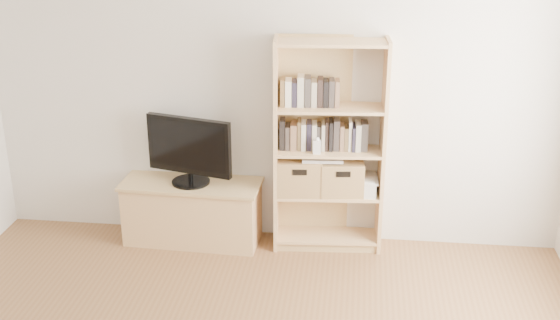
% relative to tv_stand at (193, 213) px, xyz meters
% --- Properties ---
extents(back_wall, '(4.50, 0.02, 2.60)m').
position_rel_tv_stand_xyz_m(back_wall, '(0.64, 0.20, 1.06)').
color(back_wall, silver).
rests_on(back_wall, floor).
extents(tv_stand, '(1.08, 0.44, 0.49)m').
position_rel_tv_stand_xyz_m(tv_stand, '(0.00, 0.00, 0.00)').
color(tv_stand, tan).
rests_on(tv_stand, floor).
extents(bookshelf, '(0.86, 0.36, 1.68)m').
position_rel_tv_stand_xyz_m(bookshelf, '(1.08, 0.05, 0.59)').
color(bookshelf, tan).
rests_on(bookshelf, floor).
extents(television, '(0.69, 0.23, 0.55)m').
position_rel_tv_stand_xyz_m(television, '(0.00, 0.00, 0.54)').
color(television, black).
rests_on(television, tv_stand).
extents(books_row_mid, '(0.89, 0.24, 0.23)m').
position_rel_tv_stand_xyz_m(books_row_mid, '(1.08, 0.07, 0.69)').
color(books_row_mid, black).
rests_on(books_row_mid, bookshelf).
extents(books_row_upper, '(0.37, 0.17, 0.19)m').
position_rel_tv_stand_xyz_m(books_row_upper, '(0.89, 0.05, 1.01)').
color(books_row_upper, black).
rests_on(books_row_upper, bookshelf).
extents(baby_monitor, '(0.06, 0.04, 0.11)m').
position_rel_tv_stand_xyz_m(baby_monitor, '(0.99, -0.05, 0.63)').
color(baby_monitor, white).
rests_on(baby_monitor, bookshelf).
extents(basket_left, '(0.37, 0.31, 0.28)m').
position_rel_tv_stand_xyz_m(basket_left, '(0.86, 0.03, 0.36)').
color(basket_left, '#9E7B47').
rests_on(basket_left, bookshelf).
extents(basket_right, '(0.36, 0.31, 0.27)m').
position_rel_tv_stand_xyz_m(basket_right, '(1.18, 0.05, 0.36)').
color(basket_right, '#9E7B47').
rests_on(basket_right, bookshelf).
extents(laptop, '(0.32, 0.24, 0.02)m').
position_rel_tv_stand_xyz_m(laptop, '(1.03, 0.04, 0.52)').
color(laptop, silver).
rests_on(laptop, basket_left).
extents(magazine_stack, '(0.17, 0.24, 0.11)m').
position_rel_tv_stand_xyz_m(magazine_stack, '(1.37, 0.07, 0.28)').
color(magazine_stack, beige).
rests_on(magazine_stack, bookshelf).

